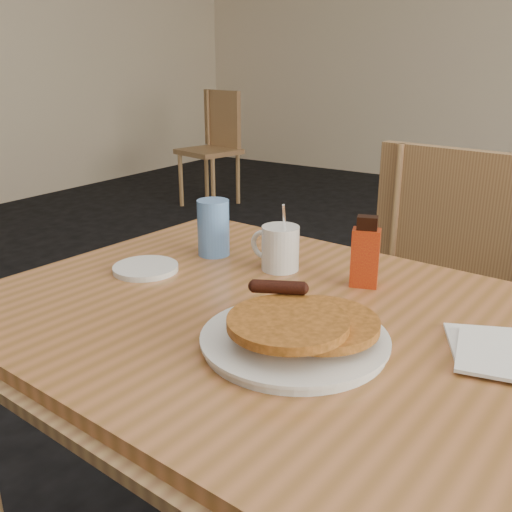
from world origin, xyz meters
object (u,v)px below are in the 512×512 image
Objects in this scene: pancake_plate at (296,332)px; syrup_bottle at (365,254)px; chair_wall_extra at (215,137)px; main_table at (309,342)px; blue_tumbler at (213,228)px; coffee_mug at (279,247)px; chair_main_far at (429,288)px.

pancake_plate is 2.08× the size of syrup_bottle.
syrup_bottle is at bearing -35.57° from chair_wall_extra.
blue_tumbler is at bearing 151.95° from main_table.
coffee_mug is 1.17× the size of blue_tumbler.
chair_wall_extra is at bearing 129.69° from pancake_plate.
chair_main_far is at bearing 90.21° from main_table.
main_table is at bearing 104.54° from pancake_plate.
main_table is at bearing -37.69° from chair_wall_extra.
blue_tumbler is at bearing 143.70° from pancake_plate.
coffee_mug is (-0.18, 0.20, 0.09)m from main_table.
syrup_bottle is at bearing 92.79° from pancake_plate.
chair_main_far is at bearing 91.85° from pancake_plate.
chair_main_far reaches higher than main_table.
chair_wall_extra is (-2.55, 3.01, -0.15)m from main_table.
pancake_plate is at bearing -106.64° from syrup_bottle.
syrup_bottle is at bearing 87.54° from main_table.
chair_main_far is 0.60m from coffee_mug.
syrup_bottle is (0.01, 0.21, 0.11)m from main_table.
syrup_bottle is (-0.01, 0.30, 0.04)m from pancake_plate.
chair_wall_extra is (-2.55, 2.30, -0.01)m from chair_main_far.
syrup_bottle reaches higher than main_table.
syrup_bottle is 0.37m from blue_tumbler.
chair_wall_extra reaches higher than blue_tumbler.
chair_main_far is 7.31× the size of blue_tumbler.
pancake_plate is 1.99× the size of coffee_mug.
main_table is 10.31× the size of blue_tumbler.
coffee_mug is (-0.18, -0.52, 0.23)m from chair_main_far.
pancake_plate is at bearing -36.30° from blue_tumbler.
pancake_plate is (0.02, -0.09, 0.06)m from main_table.
main_table is 1.44× the size of chair_wall_extra.
coffee_mug is at bearing -101.59° from chair_main_far.
chair_wall_extra is at bearing 141.59° from coffee_mug.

